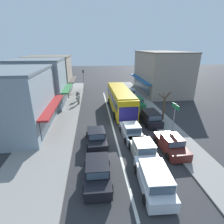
% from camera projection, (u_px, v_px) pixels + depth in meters
% --- Properties ---
extents(ground_plane, '(140.00, 140.00, 0.00)m').
position_uv_depth(ground_plane, '(115.00, 135.00, 18.57)').
color(ground_plane, '#2D2D30').
extents(lane_centre_line, '(0.20, 28.00, 0.01)m').
position_uv_depth(lane_centre_line, '(111.00, 120.00, 22.29)').
color(lane_centre_line, silver).
rests_on(lane_centre_line, ground).
extents(sidewalk_left, '(5.20, 44.00, 0.14)m').
position_uv_depth(sidewalk_left, '(59.00, 116.00, 23.42)').
color(sidewalk_left, gray).
rests_on(sidewalk_left, ground).
extents(kerb_right, '(2.80, 44.00, 0.12)m').
position_uv_depth(kerb_right, '(153.00, 112.00, 24.78)').
color(kerb_right, gray).
rests_on(kerb_right, ground).
extents(shopfront_corner_near, '(7.26, 9.33, 6.75)m').
position_uv_depth(shopfront_corner_near, '(17.00, 101.00, 18.52)').
color(shopfront_corner_near, '#84939E').
rests_on(shopfront_corner_near, ground).
extents(shopfront_mid_block, '(8.31, 7.09, 7.13)m').
position_uv_depth(shopfront_mid_block, '(39.00, 83.00, 26.37)').
color(shopfront_mid_block, '#84939E').
rests_on(shopfront_mid_block, ground).
extents(shopfront_far_end, '(8.63, 7.66, 7.17)m').
position_uv_depth(shopfront_far_end, '(50.00, 75.00, 33.48)').
color(shopfront_far_end, gray).
rests_on(shopfront_far_end, ground).
extents(building_right_far, '(8.63, 13.58, 7.92)m').
position_uv_depth(building_right_far, '(161.00, 72.00, 34.93)').
color(building_right_far, gray).
rests_on(building_right_far, ground).
extents(city_bus, '(2.89, 10.90, 3.23)m').
position_uv_depth(city_bus, '(120.00, 98.00, 24.80)').
color(city_bus, yellow).
rests_on(city_bus, ground).
extents(sedan_adjacent_lane_trail, '(1.94, 4.22, 1.47)m').
position_uv_depth(sedan_adjacent_lane_trail, '(98.00, 172.00, 12.11)').
color(sedan_adjacent_lane_trail, black).
rests_on(sedan_adjacent_lane_trail, ground).
extents(wagon_queue_gap_filler, '(2.09, 4.58, 1.58)m').
position_uv_depth(wagon_queue_gap_filler, '(154.00, 178.00, 11.41)').
color(wagon_queue_gap_filler, silver).
rests_on(wagon_queue_gap_filler, ground).
extents(sedan_behind_bus_near, '(1.95, 4.22, 1.47)m').
position_uv_depth(sedan_behind_bus_near, '(143.00, 150.00, 14.67)').
color(sedan_behind_bus_near, '#B7B29E').
rests_on(sedan_behind_bus_near, ground).
extents(sedan_queue_far_back, '(2.04, 4.27, 1.47)m').
position_uv_depth(sedan_queue_far_back, '(96.00, 137.00, 16.77)').
color(sedan_queue_far_back, black).
rests_on(sedan_queue_far_back, ground).
extents(sedan_adjacent_lane_lead, '(2.00, 4.26, 1.47)m').
position_uv_depth(sedan_adjacent_lane_lead, '(131.00, 131.00, 17.90)').
color(sedan_adjacent_lane_lead, '#9EA3A8').
rests_on(sedan_adjacent_lane_lead, ground).
extents(parked_sedan_kerb_front, '(1.96, 4.23, 1.47)m').
position_uv_depth(parked_sedan_kerb_front, '(171.00, 144.00, 15.57)').
color(parked_sedan_kerb_front, '#561E19').
rests_on(parked_sedan_kerb_front, ground).
extents(parked_wagon_kerb_second, '(2.07, 4.57, 1.58)m').
position_uv_depth(parked_wagon_kerb_second, '(150.00, 117.00, 21.22)').
color(parked_wagon_kerb_second, black).
rests_on(parked_wagon_kerb_second, ground).
extents(parked_sedan_kerb_third, '(1.95, 4.22, 1.47)m').
position_uv_depth(parked_sedan_kerb_third, '(137.00, 102.00, 27.09)').
color(parked_sedan_kerb_third, '#1E6638').
rests_on(parked_sedan_kerb_third, ground).
extents(parked_sedan_kerb_rear, '(1.97, 4.24, 1.47)m').
position_uv_depth(parked_sedan_kerb_rear, '(130.00, 93.00, 32.20)').
color(parked_sedan_kerb_rear, '#9EA3A8').
rests_on(parked_sedan_kerb_rear, ground).
extents(traffic_light_downstreet, '(0.33, 0.24, 4.20)m').
position_uv_depth(traffic_light_downstreet, '(83.00, 76.00, 37.25)').
color(traffic_light_downstreet, gray).
rests_on(traffic_light_downstreet, ground).
extents(directional_road_sign, '(0.10, 1.40, 3.60)m').
position_uv_depth(directional_road_sign, '(175.00, 112.00, 17.35)').
color(directional_road_sign, gray).
rests_on(directional_road_sign, ground).
extents(street_tree_right, '(1.62, 1.70, 3.93)m').
position_uv_depth(street_tree_right, '(164.00, 107.00, 21.57)').
color(street_tree_right, brown).
rests_on(street_tree_right, ground).
extents(pedestrian_with_handbag_near, '(0.65, 0.26, 1.63)m').
position_uv_depth(pedestrian_with_handbag_near, '(78.00, 95.00, 29.58)').
color(pedestrian_with_handbag_near, '#4C4742').
rests_on(pedestrian_with_handbag_near, sidewalk_left).
extents(pedestrian_browsing_midblock, '(0.65, 0.39, 1.63)m').
position_uv_depth(pedestrian_browsing_midblock, '(78.00, 99.00, 27.62)').
color(pedestrian_browsing_midblock, '#4C4742').
rests_on(pedestrian_browsing_midblock, sidewalk_left).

